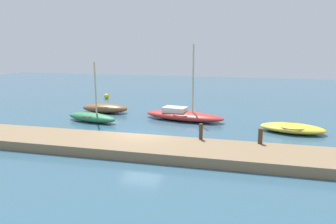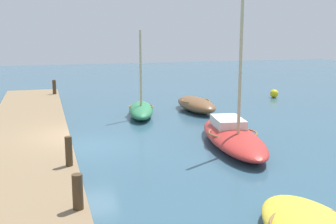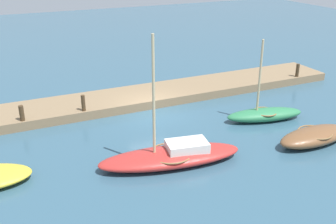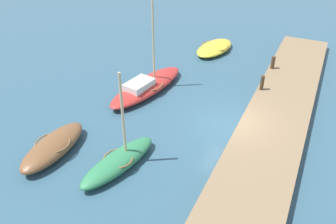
{
  "view_description": "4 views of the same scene",
  "coord_description": "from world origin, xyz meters",
  "px_view_note": "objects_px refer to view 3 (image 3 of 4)",
  "views": [
    {
      "loc": [
        6.2,
        -18.03,
        5.77
      ],
      "look_at": [
        0.94,
        3.02,
        1.19
      ],
      "focal_mm": 33.7,
      "sensor_mm": 36.0,
      "label": 1
    },
    {
      "loc": [
        16.27,
        -1.36,
        4.58
      ],
      "look_at": [
        -0.7,
        3.73,
        1.08
      ],
      "focal_mm": 44.38,
      "sensor_mm": 36.0,
      "label": 2
    },
    {
      "loc": [
        8.23,
        20.07,
        9.06
      ],
      "look_at": [
        -0.23,
        1.68,
        0.66
      ],
      "focal_mm": 43.04,
      "sensor_mm": 36.0,
      "label": 3
    },
    {
      "loc": [
        -15.1,
        -3.55,
        10.64
      ],
      "look_at": [
        -1.31,
        3.0,
        0.85
      ],
      "focal_mm": 37.11,
      "sensor_mm": 36.0,
      "label": 4
    }
  ],
  "objects_px": {
    "mooring_post_mid_east": "(22,113)",
    "rowboat_green": "(265,114)",
    "rowboat_brown": "(314,136)",
    "sailboat_red": "(172,155)",
    "mooring_post_west": "(297,70)",
    "mooring_post_mid_west": "(83,103)"
  },
  "relations": [
    {
      "from": "rowboat_brown",
      "to": "mooring_post_mid_west",
      "type": "xyz_separation_m",
      "value": [
        9.56,
        -7.68,
        0.58
      ]
    },
    {
      "from": "rowboat_green",
      "to": "mooring_post_west",
      "type": "xyz_separation_m",
      "value": [
        -6.05,
        -4.34,
        0.6
      ]
    },
    {
      "from": "rowboat_green",
      "to": "rowboat_brown",
      "type": "relative_size",
      "value": 1.09
    },
    {
      "from": "mooring_post_mid_west",
      "to": "mooring_post_mid_east",
      "type": "xyz_separation_m",
      "value": [
        3.26,
        0.0,
        -0.04
      ]
    },
    {
      "from": "mooring_post_mid_east",
      "to": "rowboat_brown",
      "type": "bearing_deg",
      "value": 149.06
    },
    {
      "from": "mooring_post_mid_west",
      "to": "mooring_post_west",
      "type": "bearing_deg",
      "value": 180.0
    },
    {
      "from": "mooring_post_mid_east",
      "to": "mooring_post_mid_west",
      "type": "bearing_deg",
      "value": 180.0
    },
    {
      "from": "mooring_post_west",
      "to": "mooring_post_mid_east",
      "type": "bearing_deg",
      "value": 0.0
    },
    {
      "from": "mooring_post_west",
      "to": "mooring_post_mid_east",
      "type": "distance_m",
      "value": 18.41
    },
    {
      "from": "rowboat_green",
      "to": "rowboat_brown",
      "type": "distance_m",
      "value": 3.37
    },
    {
      "from": "rowboat_green",
      "to": "mooring_post_mid_east",
      "type": "relative_size",
      "value": 5.48
    },
    {
      "from": "mooring_post_west",
      "to": "rowboat_green",
      "type": "bearing_deg",
      "value": 35.65
    },
    {
      "from": "mooring_post_west",
      "to": "mooring_post_mid_east",
      "type": "relative_size",
      "value": 1.09
    },
    {
      "from": "mooring_post_mid_east",
      "to": "mooring_post_west",
      "type": "bearing_deg",
      "value": 180.0
    },
    {
      "from": "rowboat_brown",
      "to": "sailboat_red",
      "type": "distance_m",
      "value": 7.29
    },
    {
      "from": "rowboat_green",
      "to": "rowboat_brown",
      "type": "height_order",
      "value": "rowboat_green"
    },
    {
      "from": "mooring_post_west",
      "to": "mooring_post_mid_west",
      "type": "relative_size",
      "value": 1.0
    },
    {
      "from": "rowboat_brown",
      "to": "mooring_post_mid_east",
      "type": "distance_m",
      "value": 14.96
    },
    {
      "from": "rowboat_green",
      "to": "sailboat_red",
      "type": "xyz_separation_m",
      "value": [
        6.75,
        2.21,
        0.04
      ]
    },
    {
      "from": "rowboat_green",
      "to": "mooring_post_mid_east",
      "type": "xyz_separation_m",
      "value": [
        12.36,
        -4.34,
        0.56
      ]
    },
    {
      "from": "sailboat_red",
      "to": "mooring_post_mid_west",
      "type": "distance_m",
      "value": 6.99
    },
    {
      "from": "mooring_post_mid_east",
      "to": "rowboat_green",
      "type": "bearing_deg",
      "value": 160.64
    }
  ]
}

